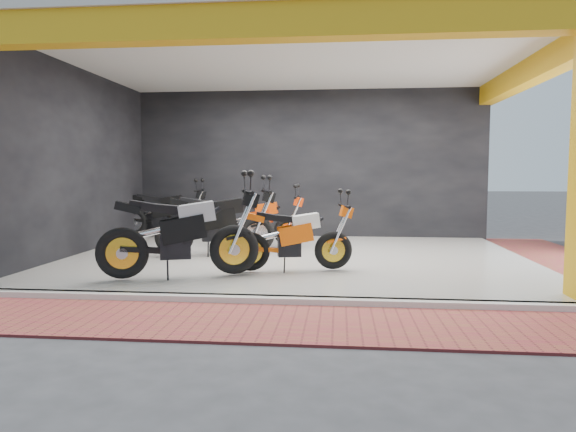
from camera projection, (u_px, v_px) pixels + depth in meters
name	position (u px, v px, depth m)	size (l,w,h in m)	color
ground	(284.00, 286.00, 7.16)	(80.00, 80.00, 0.00)	#2D2D30
showroom_floor	(296.00, 259.00, 9.14)	(8.00, 6.00, 0.10)	silver
showroom_ceiling	(297.00, 56.00, 8.84)	(8.40, 6.40, 0.20)	beige
back_wall	(308.00, 166.00, 12.07)	(8.20, 0.20, 3.50)	black
left_wall	(74.00, 164.00, 9.41)	(0.20, 6.20, 3.50)	black
header_beam_front	(275.00, 23.00, 5.89)	(8.40, 0.30, 0.40)	gold
header_beam_right	(538.00, 69.00, 8.47)	(0.30, 6.40, 0.40)	gold
floor_kerb	(275.00, 301.00, 6.14)	(8.00, 0.20, 0.10)	silver
paver_front	(266.00, 322.00, 5.37)	(9.00, 1.40, 0.03)	maroon
moto_hero	(333.00, 232.00, 7.75)	(1.94, 0.72, 1.18)	#FF600A
moto_row_a	(234.00, 226.00, 7.34)	(2.38, 0.88, 1.45)	black
moto_row_b	(256.00, 216.00, 9.32)	(2.26, 0.84, 1.38)	black
moto_row_c	(288.00, 217.00, 10.14)	(1.98, 0.74, 1.21)	#FF3F0A
moto_row_d	(192.00, 209.00, 11.82)	(2.13, 0.79, 1.30)	black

